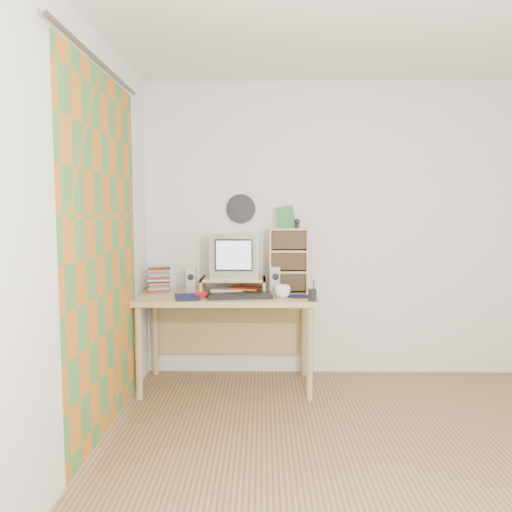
{
  "coord_description": "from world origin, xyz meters",
  "views": [
    {
      "loc": [
        -0.74,
        -2.54,
        1.42
      ],
      "look_at": [
        -0.79,
        1.33,
        1.06
      ],
      "focal_mm": 35.0,
      "sensor_mm": 36.0,
      "label": 1
    }
  ],
  "objects_px": {
    "cd_rack": "(288,260)",
    "diary": "(175,296)",
    "crt_monitor": "(235,255)",
    "mug": "(282,291)",
    "dvd_stack": "(158,277)",
    "keyboard": "(240,296)",
    "desk": "(227,309)"
  },
  "relations": [
    {
      "from": "mug",
      "to": "cd_rack",
      "type": "bearing_deg",
      "value": 77.99
    },
    {
      "from": "crt_monitor",
      "to": "desk",
      "type": "bearing_deg",
      "value": -124.05
    },
    {
      "from": "crt_monitor",
      "to": "cd_rack",
      "type": "relative_size",
      "value": 0.74
    },
    {
      "from": "desk",
      "to": "crt_monitor",
      "type": "bearing_deg",
      "value": 56.06
    },
    {
      "from": "desk",
      "to": "cd_rack",
      "type": "bearing_deg",
      "value": 7.65
    },
    {
      "from": "crt_monitor",
      "to": "dvd_stack",
      "type": "xyz_separation_m",
      "value": [
        -0.62,
        -0.05,
        -0.18
      ]
    },
    {
      "from": "desk",
      "to": "cd_rack",
      "type": "relative_size",
      "value": 2.68
    },
    {
      "from": "cd_rack",
      "to": "mug",
      "type": "height_order",
      "value": "cd_rack"
    },
    {
      "from": "dvd_stack",
      "to": "cd_rack",
      "type": "xyz_separation_m",
      "value": [
        1.06,
        0.03,
        0.14
      ]
    },
    {
      "from": "desk",
      "to": "mug",
      "type": "xyz_separation_m",
      "value": [
        0.44,
        -0.21,
        0.18
      ]
    },
    {
      "from": "cd_rack",
      "to": "crt_monitor",
      "type": "bearing_deg",
      "value": 176.72
    },
    {
      "from": "mug",
      "to": "diary",
      "type": "bearing_deg",
      "value": -176.21
    },
    {
      "from": "keyboard",
      "to": "mug",
      "type": "relative_size",
      "value": 3.93
    },
    {
      "from": "keyboard",
      "to": "diary",
      "type": "height_order",
      "value": "diary"
    },
    {
      "from": "desk",
      "to": "keyboard",
      "type": "distance_m",
      "value": 0.3
    },
    {
      "from": "crt_monitor",
      "to": "dvd_stack",
      "type": "height_order",
      "value": "crt_monitor"
    },
    {
      "from": "desk",
      "to": "mug",
      "type": "distance_m",
      "value": 0.52
    },
    {
      "from": "crt_monitor",
      "to": "mug",
      "type": "height_order",
      "value": "crt_monitor"
    },
    {
      "from": "desk",
      "to": "cd_rack",
      "type": "height_order",
      "value": "cd_rack"
    },
    {
      "from": "desk",
      "to": "keyboard",
      "type": "bearing_deg",
      "value": -63.43
    },
    {
      "from": "dvd_stack",
      "to": "desk",
      "type": "bearing_deg",
      "value": -19.27
    },
    {
      "from": "diary",
      "to": "cd_rack",
      "type": "bearing_deg",
      "value": 8.15
    },
    {
      "from": "desk",
      "to": "crt_monitor",
      "type": "distance_m",
      "value": 0.45
    },
    {
      "from": "cd_rack",
      "to": "diary",
      "type": "bearing_deg",
      "value": -159.82
    },
    {
      "from": "crt_monitor",
      "to": "diary",
      "type": "xyz_separation_m",
      "value": [
        -0.43,
        -0.35,
        -0.28
      ]
    },
    {
      "from": "cd_rack",
      "to": "diary",
      "type": "xyz_separation_m",
      "value": [
        -0.87,
        -0.33,
        -0.24
      ]
    },
    {
      "from": "dvd_stack",
      "to": "mug",
      "type": "height_order",
      "value": "dvd_stack"
    },
    {
      "from": "cd_rack",
      "to": "mug",
      "type": "bearing_deg",
      "value": -102.67
    },
    {
      "from": "crt_monitor",
      "to": "keyboard",
      "type": "xyz_separation_m",
      "value": [
        0.06,
        -0.32,
        -0.29
      ]
    },
    {
      "from": "dvd_stack",
      "to": "cd_rack",
      "type": "relative_size",
      "value": 0.47
    },
    {
      "from": "crt_monitor",
      "to": "diary",
      "type": "height_order",
      "value": "crt_monitor"
    },
    {
      "from": "desk",
      "to": "keyboard",
      "type": "xyz_separation_m",
      "value": [
        0.11,
        -0.23,
        0.15
      ]
    }
  ]
}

